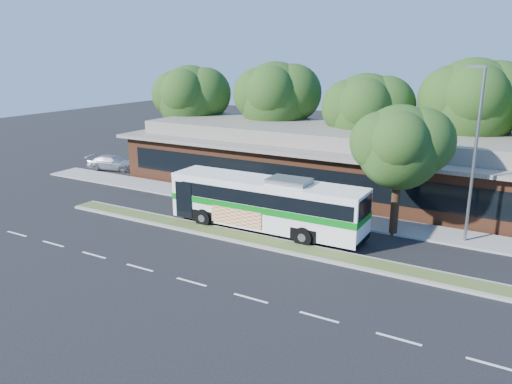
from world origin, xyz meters
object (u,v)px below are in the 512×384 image
transit_bus (267,200)px  sidewalk_tree (406,146)px  sedan (112,163)px  lamp_post (475,151)px

transit_bus → sidewalk_tree: bearing=23.8°
transit_bus → sedan: transit_bus is taller
sedan → sidewalk_tree: bearing=-115.7°
lamp_post → sidewalk_tree: 3.30m
sidewalk_tree → lamp_post: bearing=10.4°
lamp_post → sedan: (-28.56, 3.04, -4.28)m
lamp_post → sedan: lamp_post is taller
sedan → sidewalk_tree: size_ratio=0.60×
sidewalk_tree → transit_bus: bearing=-155.7°
sedan → lamp_post: bearing=-113.6°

